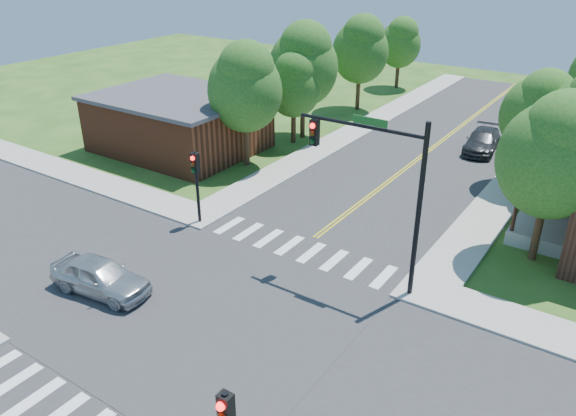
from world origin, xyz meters
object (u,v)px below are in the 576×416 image
Objects in this scene: signal_pole_nw at (196,174)px; signal_mast_ne at (379,174)px; car_dgrey at (482,141)px; car_silver at (100,277)px.

signal_mast_ne is at bearing 0.07° from signal_pole_nw.
car_dgrey is at bearing 93.19° from signal_mast_ne.
car_dgrey is (8.48, 18.48, -1.97)m from signal_pole_nw.
car_dgrey is (7.64, 25.21, -0.04)m from car_silver.
car_dgrey is at bearing -23.59° from car_silver.
car_dgrey is at bearing 65.34° from signal_pole_nw.
car_silver is at bearing -113.81° from car_dgrey.
car_silver is (0.84, -6.73, -1.93)m from signal_pole_nw.
signal_mast_ne is 11.73m from car_silver.
signal_pole_nw is at bearing -179.93° from signal_mast_ne.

